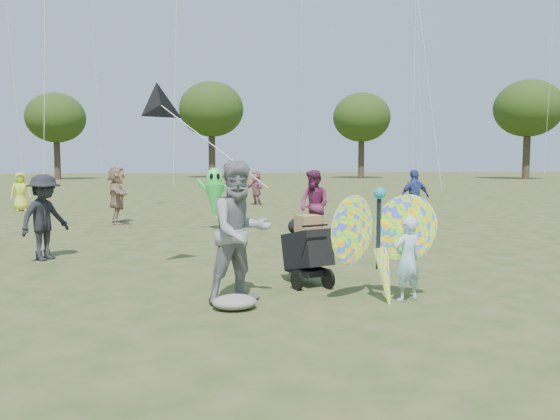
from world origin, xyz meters
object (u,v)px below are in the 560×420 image
object	(u,v)px
crowd_d	(117,195)
crowd_j	(256,188)
jogging_stroller	(307,245)
crowd_e	(314,205)
crowd_g	(21,192)
alien_kite	(215,195)
butterfly_kite	(381,244)
adult_man	(240,232)
crowd_c	(414,197)
child_girl	(408,259)
crowd_b	(44,217)

from	to	relation	value
crowd_d	crowd_j	bearing A→B (deg)	-46.37
crowd_d	jogging_stroller	bearing A→B (deg)	-164.48
crowd_e	crowd_g	bearing A→B (deg)	-169.05
alien_kite	butterfly_kite	bearing A→B (deg)	-78.16
adult_man	crowd_g	size ratio (longest dim) A/B	1.30
crowd_g	crowd_c	bearing A→B (deg)	-46.47
child_girl	jogging_stroller	world-z (taller)	child_girl
child_girl	alien_kite	size ratio (longest dim) A/B	0.67
adult_man	crowd_c	size ratio (longest dim) A/B	1.15
crowd_d	child_girl	bearing A→B (deg)	-161.86
child_girl	crowd_g	distance (m)	17.90
alien_kite	crowd_c	bearing A→B (deg)	0.17
crowd_b	alien_kite	bearing A→B (deg)	-5.88
crowd_g	adult_man	bearing A→B (deg)	-83.21
crowd_b	jogging_stroller	size ratio (longest dim) A/B	1.47
alien_kite	child_girl	bearing A→B (deg)	-75.90
adult_man	alien_kite	size ratio (longest dim) A/B	1.11
butterfly_kite	child_girl	bearing A→B (deg)	-11.32
crowd_e	crowd_c	bearing A→B (deg)	90.68
crowd_d	crowd_j	world-z (taller)	crowd_d
child_girl	adult_man	bearing A→B (deg)	-25.39
crowd_c	alien_kite	world-z (taller)	alien_kite
adult_man	crowd_e	xyz separation A→B (m)	(2.42, 5.47, -0.11)
adult_man	crowd_g	bearing A→B (deg)	91.59
crowd_j	jogging_stroller	distance (m)	15.44
crowd_g	jogging_stroller	xyz separation A→B (m)	(7.90, -14.16, -0.13)
crowd_d	butterfly_kite	world-z (taller)	crowd_d
crowd_g	crowd_j	size ratio (longest dim) A/B	1.00
crowd_b	crowd_c	bearing A→B (deg)	-31.39
crowd_e	alien_kite	size ratio (longest dim) A/B	0.98
adult_man	crowd_j	world-z (taller)	adult_man
child_girl	crowd_d	world-z (taller)	crowd_d
crowd_c	jogging_stroller	distance (m)	8.58
jogging_stroller	alien_kite	world-z (taller)	alien_kite
crowd_c	crowd_j	world-z (taller)	crowd_c
crowd_j	alien_kite	world-z (taller)	alien_kite
crowd_b	crowd_d	bearing A→B (deg)	28.66
child_girl	jogging_stroller	distance (m)	1.71
alien_kite	crowd_j	bearing A→B (deg)	74.31
crowd_c	crowd_b	bearing A→B (deg)	14.49
crowd_b	alien_kite	world-z (taller)	alien_kite
crowd_d	butterfly_kite	distance (m)	11.17
child_girl	crowd_g	size ratio (longest dim) A/B	0.79
crowd_b	crowd_j	world-z (taller)	crowd_b
crowd_c	alien_kite	xyz separation A→B (m)	(-5.94, -0.02, 0.14)
child_girl	alien_kite	bearing A→B (deg)	-91.77
alien_kite	crowd_b	bearing A→B (deg)	-131.43
crowd_b	crowd_j	size ratio (longest dim) A/B	1.13
crowd_c	crowd_g	bearing A→B (deg)	-37.70
crowd_g	crowd_b	bearing A→B (deg)	-90.56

